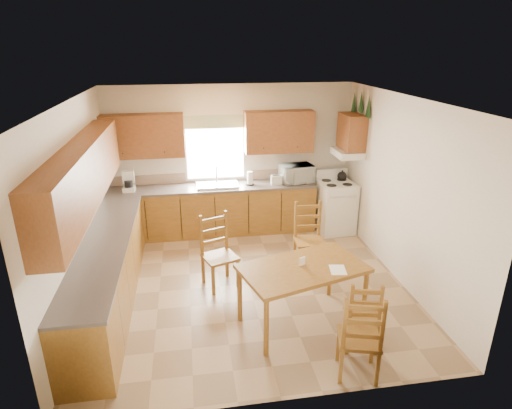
{
  "coord_description": "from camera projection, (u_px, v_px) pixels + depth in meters",
  "views": [
    {
      "loc": [
        -0.79,
        -5.49,
        3.38
      ],
      "look_at": [
        0.15,
        0.3,
        1.15
      ],
      "focal_mm": 30.0,
      "sensor_mm": 36.0,
      "label": 1
    }
  ],
  "objects": [
    {
      "name": "table_card",
      "position": [
        302.0,
        261.0,
        5.25
      ],
      "size": [
        0.08,
        0.05,
        0.11
      ],
      "primitive_type": "cube",
      "rotation": [
        0.0,
        0.0,
        0.37
      ],
      "color": "white",
      "rests_on": "dining_table"
    },
    {
      "name": "stove",
      "position": [
        335.0,
        207.0,
        8.04
      ],
      "size": [
        0.68,
        0.7,
        0.94
      ],
      "primitive_type": "cube",
      "rotation": [
        0.0,
        0.0,
        0.08
      ],
      "color": "silver",
      "rests_on": "floor"
    },
    {
      "name": "chair_near_right",
      "position": [
        362.0,
        313.0,
        4.93
      ],
      "size": [
        0.45,
        0.44,
        0.91
      ],
      "primitive_type": "cube",
      "rotation": [
        0.0,
        0.0,
        2.92
      ],
      "color": "brown",
      "rests_on": "floor"
    },
    {
      "name": "wall_back",
      "position": [
        231.0,
        158.0,
        7.98
      ],
      "size": [
        4.5,
        4.5,
        0.0
      ],
      "primitive_type": "plane",
      "color": "beige",
      "rests_on": "floor"
    },
    {
      "name": "wall_front",
      "position": [
        285.0,
        285.0,
        3.83
      ],
      "size": [
        4.5,
        4.5,
        0.0
      ],
      "primitive_type": "plane",
      "color": "beige",
      "rests_on": "floor"
    },
    {
      "name": "lower_cab_left",
      "position": [
        109.0,
        274.0,
        5.8
      ],
      "size": [
        0.6,
        3.6,
        0.88
      ],
      "primitive_type": "cube",
      "color": "brown",
      "rests_on": "floor"
    },
    {
      "name": "pine_decal_a",
      "position": [
        368.0,
        107.0,
        7.09
      ],
      "size": [
        0.22,
        0.22,
        0.36
      ],
      "primitive_type": "cone",
      "color": "#1A4122",
      "rests_on": "wall_right"
    },
    {
      "name": "window_frame",
      "position": [
        215.0,
        149.0,
        7.84
      ],
      "size": [
        1.13,
        0.02,
        1.18
      ],
      "primitive_type": "cube",
      "color": "silver",
      "rests_on": "wall_back"
    },
    {
      "name": "wall_left",
      "position": [
        78.0,
        209.0,
        5.57
      ],
      "size": [
        4.5,
        4.5,
        0.0
      ],
      "primitive_type": "plane",
      "color": "beige",
      "rests_on": "floor"
    },
    {
      "name": "window_valance",
      "position": [
        214.0,
        122.0,
        7.63
      ],
      "size": [
        1.19,
        0.01,
        0.24
      ],
      "primitive_type": "cube",
      "color": "#537941",
      "rests_on": "wall_back"
    },
    {
      "name": "microwave",
      "position": [
        296.0,
        174.0,
        7.97
      ],
      "size": [
        0.61,
        0.48,
        0.33
      ],
      "primitive_type": "imported",
      "rotation": [
        0.0,
        0.0,
        0.16
      ],
      "color": "silver",
      "rests_on": "counter_back"
    },
    {
      "name": "pine_decal_c",
      "position": [
        354.0,
        102.0,
        7.68
      ],
      "size": [
        0.22,
        0.22,
        0.36
      ],
      "primitive_type": "cone",
      "color": "#1A4122",
      "rests_on": "wall_right"
    },
    {
      "name": "lower_cab_back",
      "position": [
        214.0,
        211.0,
        7.97
      ],
      "size": [
        3.75,
        0.6,
        0.88
      ],
      "primitive_type": "cube",
      "color": "brown",
      "rests_on": "floor"
    },
    {
      "name": "counter_back",
      "position": [
        213.0,
        187.0,
        7.81
      ],
      "size": [
        3.75,
        0.63,
        0.04
      ],
      "primitive_type": "cube",
      "color": "#534A46",
      "rests_on": "lower_cab_back"
    },
    {
      "name": "upper_cab_left",
      "position": [
        83.0,
        174.0,
        5.27
      ],
      "size": [
        0.33,
        3.6,
        0.75
      ],
      "primitive_type": "cube",
      "color": "brown",
      "rests_on": "wall_left"
    },
    {
      "name": "floor",
      "position": [
        249.0,
        284.0,
        6.38
      ],
      "size": [
        4.5,
        4.5,
        0.0
      ],
      "primitive_type": "plane",
      "color": "#9E7F5B",
      "rests_on": "ground"
    },
    {
      "name": "upper_cab_back_right",
      "position": [
        279.0,
        132.0,
        7.78
      ],
      "size": [
        1.25,
        0.33,
        0.75
      ],
      "primitive_type": "cube",
      "color": "brown",
      "rests_on": "wall_back"
    },
    {
      "name": "paper_towel",
      "position": [
        250.0,
        178.0,
        7.83
      ],
      "size": [
        0.11,
        0.11,
        0.25
      ],
      "primitive_type": "cylinder",
      "rotation": [
        0.0,
        0.0,
        0.05
      ],
      "color": "white",
      "rests_on": "counter_back"
    },
    {
      "name": "counter_left",
      "position": [
        104.0,
        243.0,
        5.64
      ],
      "size": [
        0.63,
        3.6,
        0.04
      ],
      "primitive_type": "cube",
      "color": "#534A46",
      "rests_on": "lower_cab_left"
    },
    {
      "name": "wall_right",
      "position": [
        401.0,
        191.0,
        6.24
      ],
      "size": [
        4.5,
        4.5,
        0.0
      ],
      "primitive_type": "plane",
      "color": "beige",
      "rests_on": "floor"
    },
    {
      "name": "table_paper",
      "position": [
        338.0,
        270.0,
        5.16
      ],
      "size": [
        0.23,
        0.28,
        0.0
      ],
      "primitive_type": "cube",
      "rotation": [
        0.0,
        0.0,
        -0.17
      ],
      "color": "white",
      "rests_on": "dining_table"
    },
    {
      "name": "sink_basin",
      "position": [
        217.0,
        185.0,
        7.8
      ],
      "size": [
        0.75,
        0.45,
        0.04
      ],
      "primitive_type": "cube",
      "color": "silver",
      "rests_on": "counter_back"
    },
    {
      "name": "chair_far_left",
      "position": [
        220.0,
        253.0,
        6.17
      ],
      "size": [
        0.57,
        0.56,
        1.08
      ],
      "primitive_type": "cube",
      "rotation": [
        0.0,
        0.0,
        0.35
      ],
      "color": "brown",
      "rests_on": "floor"
    },
    {
      "name": "ceiling",
      "position": [
        248.0,
        100.0,
        5.42
      ],
      "size": [
        4.5,
        4.5,
        0.0
      ],
      "primitive_type": "plane",
      "color": "#9D6B2E",
      "rests_on": "floor"
    },
    {
      "name": "range_hood",
      "position": [
        347.0,
        153.0,
        7.67
      ],
      "size": [
        0.44,
        0.62,
        0.12
      ],
      "primitive_type": "cube",
      "color": "silver",
      "rests_on": "wall_right"
    },
    {
      "name": "upper_cab_back_left",
      "position": [
        143.0,
        136.0,
        7.42
      ],
      "size": [
        1.41,
        0.33,
        0.75
      ],
      "primitive_type": "cube",
      "color": "brown",
      "rests_on": "wall_back"
    },
    {
      "name": "coffeemaker",
      "position": [
        129.0,
        183.0,
        7.5
      ],
      "size": [
        0.2,
        0.23,
        0.3
      ],
      "primitive_type": "cube",
      "rotation": [
        0.0,
        0.0,
        -0.11
      ],
      "color": "silver",
      "rests_on": "counter_back"
    },
    {
      "name": "upper_cab_stove",
      "position": [
        352.0,
        132.0,
        7.54
      ],
      "size": [
        0.33,
        0.62,
        0.62
      ],
      "primitive_type": "cube",
      "color": "brown",
      "rests_on": "wall_right"
    },
    {
      "name": "backsplash",
      "position": [
        212.0,
        177.0,
        8.04
      ],
      "size": [
        3.75,
        0.01,
        0.18
      ],
      "primitive_type": "cube",
      "color": "gray",
      "rests_on": "counter_back"
    },
    {
      "name": "chair_far_right",
      "position": [
        310.0,
        237.0,
        6.68
      ],
      "size": [
        0.46,
        0.44,
        1.05
      ],
      "primitive_type": "cube",
      "rotation": [
        0.0,
        0.0,
        -0.04
      ],
      "color": "brown",
      "rests_on": "floor"
    },
    {
      "name": "window_pane",
      "position": [
        215.0,
        149.0,
        7.83
      ],
      "size": [
        1.05,
        0.01,
        1.1
      ],
      "primitive_type": "cube",
      "color": "white",
      "rests_on": "wall_back"
    },
    {
      "name": "pine_decal_b",
      "position": [
        361.0,
        102.0,
        7.37
      ],
      "size": [
        0.22,
        0.22,
        0.36
      ],
      "primitive_type": "cone",
      "color": "#1A4122",
      "rests_on": "wall_right"
    },
    {
      "name": "chair_near_left",
      "position": [
        359.0,
        333.0,
        4.5
      ],
      "size": [
        0.53,
        0.51,
        1.03
      ],
      "primitive_type": "cube",
      "rotation": [
        0.0,
        0.0,
        2.88
      ],
      "color": "brown",
      "rests_on": "floor"
    },
    {
      "name": "dining_table",
      "position": [
        302.0,
        295.0,
        5.38
      ],
      "size": [
        1.69,
        1.25,
        0.81
      ],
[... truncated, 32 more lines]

